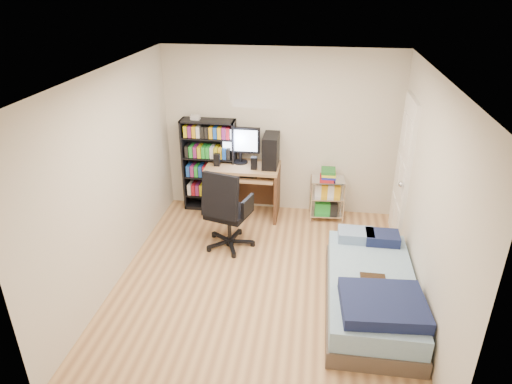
% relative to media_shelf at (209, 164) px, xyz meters
% --- Properties ---
extents(room, '(3.58, 4.08, 2.58)m').
position_rel_media_shelf_xyz_m(room, '(1.06, -1.84, 0.50)').
color(room, tan).
rests_on(room, ground).
extents(media_shelf, '(0.82, 0.27, 1.51)m').
position_rel_media_shelf_xyz_m(media_shelf, '(0.00, 0.00, 0.00)').
color(media_shelf, black).
rests_on(media_shelf, room).
extents(computer_desk, '(1.09, 0.63, 1.37)m').
position_rel_media_shelf_xyz_m(computer_desk, '(0.65, -0.09, -0.01)').
color(computer_desk, tan).
rests_on(computer_desk, room).
extents(office_chair, '(0.84, 0.84, 1.15)m').
position_rel_media_shelf_xyz_m(office_chair, '(0.50, -1.11, -0.38)').
color(office_chair, black).
rests_on(office_chair, room).
extents(wire_cart, '(0.52, 0.39, 0.81)m').
position_rel_media_shelf_xyz_m(wire_cart, '(1.82, -0.10, -0.22)').
color(wire_cart, silver).
rests_on(wire_cart, room).
extents(bed, '(0.96, 1.92, 0.55)m').
position_rel_media_shelf_xyz_m(bed, '(2.32, -2.17, -0.50)').
color(bed, brown).
rests_on(bed, room).
extents(door, '(0.12, 0.80, 2.00)m').
position_rel_media_shelf_xyz_m(door, '(2.79, -0.49, 0.25)').
color(door, white).
rests_on(door, room).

